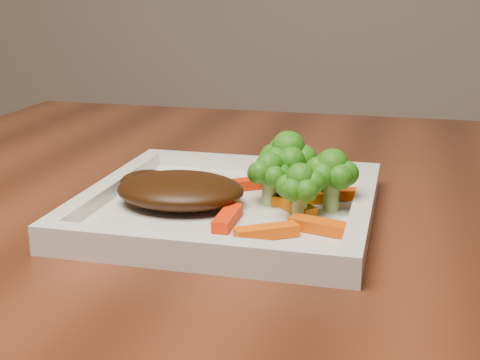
# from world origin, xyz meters

# --- Properties ---
(plate) EXTENTS (0.27, 0.27, 0.01)m
(plate) POSITION_xyz_m (-0.22, -0.01, 0.76)
(plate) COLOR silver
(plate) RESTS_ON dining_table
(steak) EXTENTS (0.13, 0.10, 0.03)m
(steak) POSITION_xyz_m (-0.27, -0.02, 0.78)
(steak) COLOR #361A08
(steak) RESTS_ON plate
(broccoli_0) EXTENTS (0.06, 0.06, 0.07)m
(broccoli_0) POSITION_xyz_m (-0.18, 0.03, 0.80)
(broccoli_0) COLOR #2B6410
(broccoli_0) RESTS_ON plate
(broccoli_1) EXTENTS (0.06, 0.06, 0.06)m
(broccoli_1) POSITION_xyz_m (-0.13, 0.00, 0.79)
(broccoli_1) COLOR #136611
(broccoli_1) RESTS_ON plate
(broccoli_2) EXTENTS (0.06, 0.06, 0.06)m
(broccoli_2) POSITION_xyz_m (-0.15, -0.03, 0.79)
(broccoli_2) COLOR #116310
(broccoli_2) RESTS_ON plate
(broccoli_3) EXTENTS (0.06, 0.06, 0.06)m
(broccoli_3) POSITION_xyz_m (-0.19, 0.00, 0.79)
(broccoli_3) COLOR #347513
(broccoli_3) RESTS_ON plate
(carrot_0) EXTENTS (0.05, 0.04, 0.01)m
(carrot_0) POSITION_xyz_m (-0.17, -0.08, 0.77)
(carrot_0) COLOR #EB5203
(carrot_0) RESTS_ON plate
(carrot_1) EXTENTS (0.07, 0.03, 0.01)m
(carrot_1) POSITION_xyz_m (-0.13, -0.06, 0.77)
(carrot_1) COLOR #D44503
(carrot_1) RESTS_ON plate
(carrot_2) EXTENTS (0.02, 0.06, 0.01)m
(carrot_2) POSITION_xyz_m (-0.21, -0.06, 0.77)
(carrot_2) COLOR red
(carrot_2) RESTS_ON plate
(carrot_3) EXTENTS (0.06, 0.03, 0.01)m
(carrot_3) POSITION_xyz_m (-0.12, 0.04, 0.77)
(carrot_3) COLOR #D53C03
(carrot_3) RESTS_ON plate
(carrot_4) EXTENTS (0.06, 0.05, 0.01)m
(carrot_4) POSITION_xyz_m (-0.21, 0.06, 0.77)
(carrot_4) COLOR red
(carrot_4) RESTS_ON plate
(carrot_5) EXTENTS (0.04, 0.04, 0.01)m
(carrot_5) POSITION_xyz_m (-0.16, -0.01, 0.77)
(carrot_5) COLOR #CC5F03
(carrot_5) RESTS_ON plate
(carrot_6) EXTENTS (0.06, 0.04, 0.01)m
(carrot_6) POSITION_xyz_m (-0.16, 0.01, 0.77)
(carrot_6) COLOR #D55F03
(carrot_6) RESTS_ON plate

